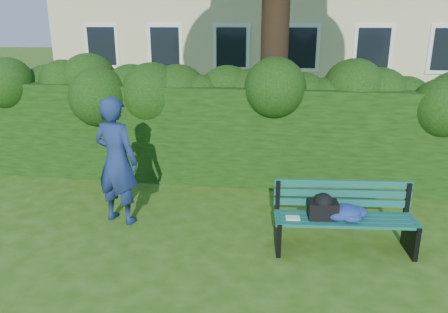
# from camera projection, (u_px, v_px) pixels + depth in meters

# --- Properties ---
(ground) EXTENTS (80.00, 80.00, 0.00)m
(ground) POSITION_uv_depth(u_px,v_px,m) (218.00, 231.00, 6.35)
(ground) COLOR #30570F
(ground) RESTS_ON ground
(hedge) EXTENTS (10.00, 1.00, 1.80)m
(hedge) POSITION_uv_depth(u_px,v_px,m) (237.00, 134.00, 8.15)
(hedge) COLOR black
(hedge) RESTS_ON ground
(park_bench) EXTENTS (1.87, 0.74, 0.89)m
(park_bench) POSITION_uv_depth(u_px,v_px,m) (341.00, 215.00, 5.71)
(park_bench) COLOR #0D4343
(park_bench) RESTS_ON ground
(man_reading) EXTENTS (0.79, 0.62, 1.91)m
(man_reading) POSITION_uv_depth(u_px,v_px,m) (116.00, 161.00, 6.40)
(man_reading) COLOR navy
(man_reading) RESTS_ON ground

